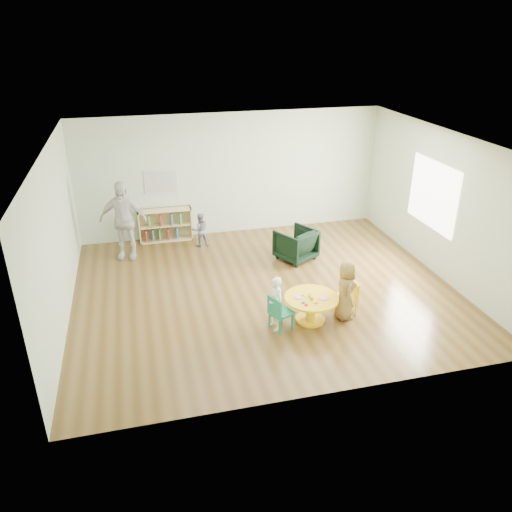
# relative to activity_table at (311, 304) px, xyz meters

# --- Properties ---
(room) EXTENTS (7.10, 7.00, 2.80)m
(room) POSITION_rel_activity_table_xyz_m (-0.46, 1.21, 1.58)
(room) COLOR brown
(room) RESTS_ON ground
(activity_table) EXTENTS (0.90, 0.90, 0.49)m
(activity_table) POSITION_rel_activity_table_xyz_m (0.00, 0.00, 0.00)
(activity_table) COLOR yellow
(activity_table) RESTS_ON ground
(kid_chair_left) EXTENTS (0.44, 0.44, 0.62)m
(kid_chair_left) POSITION_rel_activity_table_xyz_m (-0.60, -0.13, 0.02)
(kid_chair_left) COLOR #17835D
(kid_chair_left) RESTS_ON ground
(kid_chair_right) EXTENTS (0.33, 0.33, 0.58)m
(kid_chair_right) POSITION_rel_activity_table_xyz_m (0.74, 0.11, -0.00)
(kid_chair_right) COLOR yellow
(kid_chair_right) RESTS_ON ground
(bookshelf) EXTENTS (1.20, 0.30, 0.75)m
(bookshelf) POSITION_rel_activity_table_xyz_m (-2.09, 4.07, 0.05)
(bookshelf) COLOR tan
(bookshelf) RESTS_ON ground
(alphabet_poster) EXTENTS (0.74, 0.01, 0.54)m
(alphabet_poster) POSITION_rel_activity_table_xyz_m (-2.07, 4.19, 1.04)
(alphabet_poster) COLOR silver
(alphabet_poster) RESTS_ON ground
(armchair) EXTENTS (0.98, 0.99, 0.67)m
(armchair) POSITION_rel_activity_table_xyz_m (0.51, 2.36, 0.02)
(armchair) COLOR black
(armchair) RESTS_ON ground
(child_left) EXTENTS (0.29, 0.38, 0.93)m
(child_left) POSITION_rel_activity_table_xyz_m (-0.65, -0.08, 0.15)
(child_left) COLOR white
(child_left) RESTS_ON ground
(child_right) EXTENTS (0.39, 0.55, 1.05)m
(child_right) POSITION_rel_activity_table_xyz_m (0.59, -0.03, 0.21)
(child_right) COLOR gold
(child_right) RESTS_ON ground
(toddler) EXTENTS (0.39, 0.32, 0.77)m
(toddler) POSITION_rel_activity_table_xyz_m (-1.35, 3.54, 0.07)
(toddler) COLOR #181B3C
(toddler) RESTS_ON ground
(adult_caretaker) EXTENTS (1.05, 0.61, 1.68)m
(adult_caretaker) POSITION_rel_activity_table_xyz_m (-2.97, 3.33, 0.53)
(adult_caretaker) COLOR silver
(adult_caretaker) RESTS_ON ground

